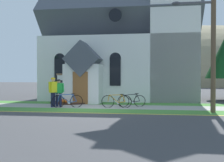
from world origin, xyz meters
The scene contains 15 objects.
ground centered at (0.00, 4.00, 0.00)m, with size 140.00×140.00×0.00m, color #3D3D3F.
sidewalk_slab centered at (0.93, 1.64, 0.01)m, with size 32.00×2.21×0.01m, color #99968E.
grass_verge centered at (0.93, -0.30, 0.00)m, with size 32.00×1.67×0.01m, color #427F33.
church_lawn centered at (0.93, 3.63, 0.00)m, with size 24.00×1.79×0.01m, color #427F33.
curb_paint_stripe centered at (0.93, -1.28, 0.00)m, with size 28.00×0.16×0.01m, color yellow.
church_building centered at (1.39, 9.05, 4.86)m, with size 11.92×11.77×13.71m.
church_sign centered at (-1.97, 3.86, 1.31)m, with size 2.17×0.20×2.00m.
flower_bed centered at (-1.95, 3.56, 0.07)m, with size 2.71×2.71×0.34m.
bicycle_red centered at (1.47, 1.21, 0.38)m, with size 1.73×0.12×0.81m.
bicycle_black centered at (-1.34, 0.89, 0.38)m, with size 1.72×0.54×0.83m.
bicycle_green centered at (2.29, 1.85, 0.36)m, with size 1.62×0.54×0.81m.
cyclist_in_blue_jersey centered at (-2.21, 0.93, 1.02)m, with size 0.35×0.68×1.73m.
cyclist_in_red_jersey centered at (-1.98, 1.24, 0.95)m, with size 0.65×0.29×1.63m.
utility_pole centered at (6.36, -0.17, 4.35)m, with size 3.12×0.28×7.84m.
distant_hill centered at (13.76, 57.01, 0.00)m, with size 71.74×51.15×27.81m, color #847A5B.
Camera 1 is at (3.55, -14.38, 1.75)m, focal length 44.30 mm.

